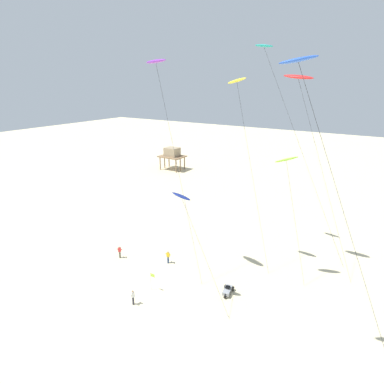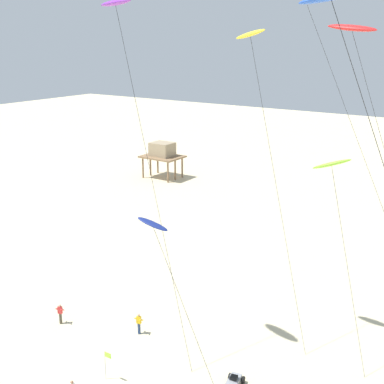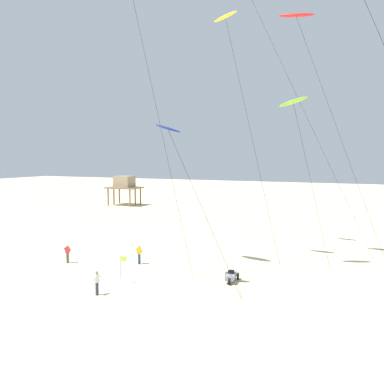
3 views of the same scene
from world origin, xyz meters
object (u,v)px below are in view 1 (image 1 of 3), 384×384
(kite_flyer_furthest, at_px, (120,252))
(marker_flag, at_px, (152,278))
(kite_red, at_px, (299,78))
(beach_buggy, at_px, (228,290))
(kite_lime, at_px, (287,161))
(kite_flyer_middle, at_px, (133,297))
(kite_purple, at_px, (156,63))
(stilt_house, at_px, (172,154))
(kite_navy, at_px, (182,199))
(kite_teal, at_px, (265,50))
(kite_flyer_nearest, at_px, (168,257))
(kite_yellow, at_px, (237,84))
(kite_blue, at_px, (301,67))

(kite_flyer_furthest, bearing_deg, marker_flag, -21.68)
(kite_red, height_order, beach_buggy, kite_red)
(kite_red, bearing_deg, kite_flyer_furthest, -149.76)
(kite_lime, relative_size, kite_flyer_middle, 8.68)
(kite_purple, distance_m, stilt_house, 51.04)
(stilt_house, bearing_deg, kite_purple, -55.49)
(kite_navy, xyz_separation_m, kite_teal, (1.07, 15.94, 13.88))
(kite_teal, height_order, kite_flyer_furthest, kite_teal)
(kite_flyer_nearest, distance_m, beach_buggy, 9.21)
(marker_flag, bearing_deg, kite_teal, 73.73)
(kite_yellow, bearing_deg, kite_lime, -2.53)
(kite_blue, distance_m, kite_navy, 15.55)
(kite_red, xyz_separation_m, kite_flyer_middle, (-9.92, -16.39, -20.98))
(kite_teal, relative_size, marker_flag, 12.30)
(kite_lime, height_order, kite_flyer_furthest, kite_lime)
(kite_teal, height_order, kite_purple, kite_teal)
(kite_navy, height_order, kite_flyer_furthest, kite_navy)
(kite_navy, xyz_separation_m, kite_flyer_middle, (-3.82, -3.44, -10.28))
(kite_yellow, relative_size, kite_lime, 1.53)
(kite_red, relative_size, kite_flyer_nearest, 13.43)
(stilt_house, distance_m, marker_flag, 51.51)
(kite_red, bearing_deg, beach_buggy, -105.56)
(kite_lime, xyz_separation_m, marker_flag, (-10.45, -9.80, -12.33))
(kite_teal, height_order, marker_flag, kite_teal)
(stilt_house, height_order, marker_flag, stilt_house)
(kite_flyer_middle, bearing_deg, beach_buggy, 43.18)
(kite_yellow, relative_size, kite_purple, 0.93)
(kite_lime, xyz_separation_m, kite_navy, (-6.71, -9.29, -2.65))
(kite_lime, xyz_separation_m, kite_purple, (-12.01, -5.88, 9.45))
(kite_yellow, relative_size, kite_navy, 1.88)
(kite_flyer_nearest, xyz_separation_m, beach_buggy, (9.06, -1.56, -0.46))
(kite_blue, xyz_separation_m, beach_buggy, (-7.00, 5.83, -22.00))
(kite_navy, distance_m, beach_buggy, 11.77)
(kite_flyer_middle, relative_size, kite_flyer_furthest, 1.00)
(marker_flag, bearing_deg, kite_navy, 7.88)
(kite_blue, relative_size, kite_yellow, 1.05)
(kite_teal, bearing_deg, stilt_house, 141.42)
(kite_purple, bearing_deg, kite_flyer_furthest, -172.87)
(kite_yellow, xyz_separation_m, kite_flyer_nearest, (-6.28, -4.62, -20.46))
(kite_red, xyz_separation_m, kite_teal, (-5.04, 2.99, 3.18))
(kite_red, xyz_separation_m, beach_buggy, (-2.67, -9.58, -21.44))
(kite_flyer_furthest, height_order, beach_buggy, kite_flyer_furthest)
(kite_blue, xyz_separation_m, kite_purple, (-15.73, 5.87, 0.84))
(kite_flyer_middle, bearing_deg, marker_flag, 88.47)
(kite_blue, xyz_separation_m, kite_yellow, (-9.79, 12.01, -1.08))
(beach_buggy, height_order, marker_flag, marker_flag)
(kite_yellow, relative_size, kite_flyer_nearest, 13.26)
(kite_blue, bearing_deg, kite_purple, 159.55)
(kite_purple, bearing_deg, kite_yellow, 45.94)
(kite_red, xyz_separation_m, kite_navy, (-6.11, -12.95, -10.70))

